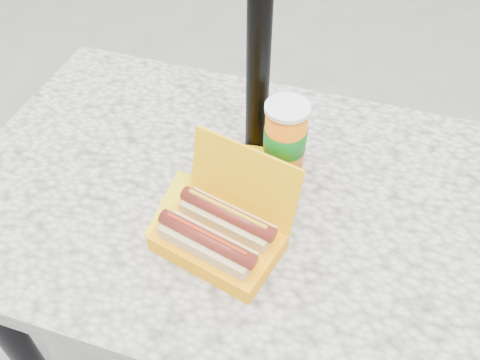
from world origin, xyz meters
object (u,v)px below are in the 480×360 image
(hotdog_box, at_px, (220,233))
(fries_plate, at_px, (242,186))
(umbrella_pole, at_px, (260,3))
(soda_cup, at_px, (285,139))

(hotdog_box, height_order, fries_plate, hotdog_box)
(hotdog_box, bearing_deg, umbrella_pole, 107.63)
(umbrella_pole, height_order, soda_cup, umbrella_pole)
(umbrella_pole, height_order, hotdog_box, umbrella_pole)
(hotdog_box, relative_size, soda_cup, 1.52)
(fries_plate, bearing_deg, umbrella_pole, 95.16)
(fries_plate, relative_size, soda_cup, 1.74)
(fries_plate, xyz_separation_m, soda_cup, (0.07, 0.09, 0.08))
(umbrella_pole, relative_size, fries_plate, 7.27)
(umbrella_pole, distance_m, hotdog_box, 0.43)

